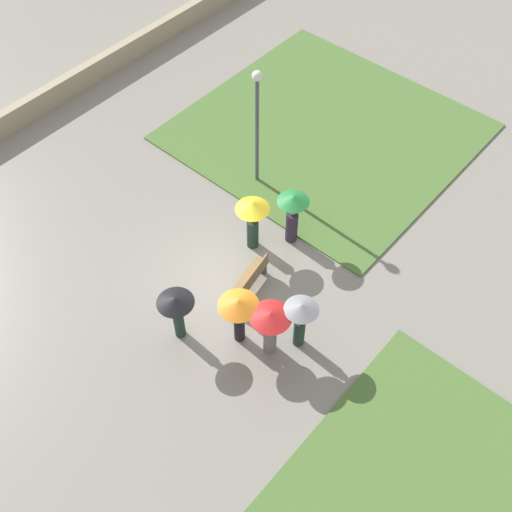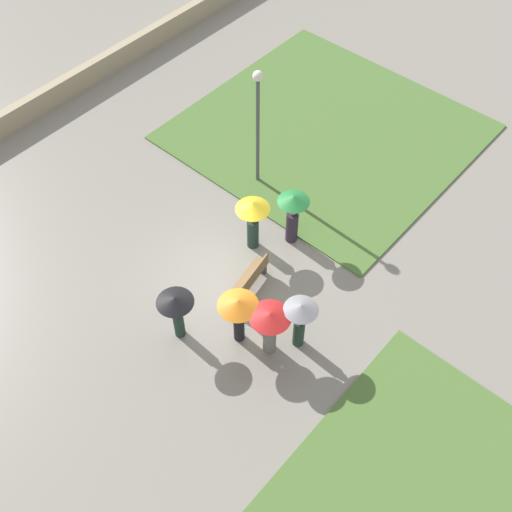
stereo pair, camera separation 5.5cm
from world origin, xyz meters
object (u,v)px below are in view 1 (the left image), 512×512
(crowd_person_black, at_px, (176,308))
(crowd_person_yellow, at_px, (253,215))
(crowd_person_orange, at_px, (239,309))
(crowd_person_grey, at_px, (301,317))
(crowd_person_red, at_px, (270,324))
(crowd_person_green, at_px, (293,211))
(lamp_post, at_px, (257,114))
(park_bench, at_px, (249,281))

(crowd_person_black, distance_m, crowd_person_yellow, 3.79)
(crowd_person_orange, bearing_deg, crowd_person_grey, 75.09)
(crowd_person_red, distance_m, crowd_person_green, 4.00)
(crowd_person_black, relative_size, crowd_person_orange, 0.96)
(crowd_person_black, height_order, crowd_person_green, crowd_person_green)
(crowd_person_yellow, relative_size, crowd_person_red, 1.10)
(crowd_person_yellow, distance_m, crowd_person_orange, 3.35)
(crowd_person_yellow, xyz_separation_m, crowd_person_orange, (2.75, 1.92, 0.01))
(lamp_post, relative_size, crowd_person_black, 2.49)
(crowd_person_grey, bearing_deg, crowd_person_orange, 155.48)
(crowd_person_black, relative_size, crowd_person_yellow, 0.91)
(crowd_person_yellow, distance_m, crowd_person_green, 1.22)
(crowd_person_black, relative_size, crowd_person_grey, 0.96)
(park_bench, bearing_deg, crowd_person_yellow, -153.00)
(park_bench, distance_m, crowd_person_orange, 1.85)
(park_bench, distance_m, crowd_person_red, 2.16)
(park_bench, relative_size, crowd_person_green, 0.98)
(park_bench, bearing_deg, lamp_post, -152.45)
(crowd_person_black, distance_m, crowd_person_grey, 3.27)
(crowd_person_orange, distance_m, crowd_person_grey, 1.63)
(lamp_post, height_order, crowd_person_red, lamp_post)
(crowd_person_green, bearing_deg, crowd_person_orange, -163.23)
(crowd_person_black, relative_size, crowd_person_green, 0.91)
(park_bench, height_order, lamp_post, lamp_post)
(crowd_person_black, height_order, crowd_person_orange, crowd_person_orange)
(crowd_person_green, xyz_separation_m, crowd_person_orange, (3.71, 1.18, 0.14))
(lamp_post, distance_m, crowd_person_orange, 6.33)
(crowd_person_yellow, relative_size, crowd_person_green, 1.00)
(crowd_person_black, bearing_deg, crowd_person_green, 90.89)
(lamp_post, relative_size, crowd_person_red, 2.47)
(park_bench, bearing_deg, crowd_person_black, -21.36)
(park_bench, height_order, crowd_person_yellow, crowd_person_yellow)
(crowd_person_orange, relative_size, crowd_person_grey, 0.99)
(lamp_post, bearing_deg, crowd_person_red, 43.93)
(crowd_person_orange, bearing_deg, park_bench, 161.90)
(crowd_person_red, distance_m, crowd_person_grey, 0.82)
(crowd_person_green, bearing_deg, crowd_person_yellow, 141.86)
(park_bench, xyz_separation_m, crowd_person_red, (1.08, 1.71, 0.77))
(lamp_post, distance_m, crowd_person_red, 6.70)
(crowd_person_yellow, bearing_deg, crowd_person_green, 93.51)
(crowd_person_black, xyz_separation_m, crowd_person_yellow, (-3.74, -0.60, 0.09))
(park_bench, height_order, crowd_person_red, crowd_person_red)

